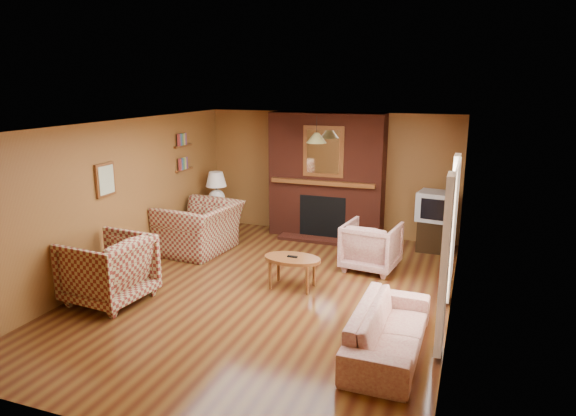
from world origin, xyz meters
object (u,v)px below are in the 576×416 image
at_px(plaid_armchair, 108,269).
at_px(fireplace, 326,177).
at_px(crt_tv, 435,206).
at_px(side_table, 217,219).
at_px(table_lamp, 216,187).
at_px(floral_armchair, 371,246).
at_px(plaid_loveseat, 200,228).
at_px(coffee_table, 292,261).
at_px(tv_stand, 432,235).
at_px(floral_sofa, 389,330).

bearing_deg(plaid_armchair, fireplace, 159.27).
xyz_separation_m(fireplace, crt_tv, (2.05, -0.19, -0.36)).
bearing_deg(side_table, table_lamp, 90.00).
distance_m(fireplace, floral_armchair, 2.08).
xyz_separation_m(plaid_loveseat, crt_tv, (3.90, 1.48, 0.39)).
height_order(floral_armchair, side_table, floral_armchair).
height_order(fireplace, coffee_table, fireplace).
distance_m(plaid_loveseat, table_lamp, 1.27).
bearing_deg(tv_stand, plaid_loveseat, -158.37).
distance_m(table_lamp, tv_stand, 4.22).
height_order(table_lamp, tv_stand, table_lamp).
bearing_deg(coffee_table, plaid_loveseat, 154.42).
bearing_deg(crt_tv, plaid_armchair, -136.39).
height_order(plaid_loveseat, floral_armchair, plaid_loveseat).
distance_m(side_table, table_lamp, 0.66).
distance_m(floral_armchair, table_lamp, 3.48).
bearing_deg(floral_sofa, floral_armchair, 16.19).
xyz_separation_m(floral_armchair, side_table, (-3.30, 0.97, -0.11)).
distance_m(plaid_armchair, table_lamp, 3.50).
xyz_separation_m(fireplace, floral_armchair, (1.20, -1.51, -0.79)).
distance_m(fireplace, plaid_loveseat, 2.60).
bearing_deg(fireplace, table_lamp, -165.71).
relative_size(table_lamp, crt_tv, 1.08).
relative_size(plaid_armchair, tv_stand, 1.81).
bearing_deg(crt_tv, coffee_table, -125.61).
distance_m(plaid_loveseat, side_table, 1.17).
relative_size(plaid_loveseat, table_lamp, 1.97).
distance_m(floral_armchair, tv_stand, 1.58).
bearing_deg(floral_sofa, fireplace, 25.87).
bearing_deg(floral_sofa, crt_tv, -1.43).
distance_m(fireplace, table_lamp, 2.18).
xyz_separation_m(plaid_armchair, floral_armchair, (3.15, 2.50, -0.08)).
distance_m(floral_sofa, crt_tv, 3.91).
distance_m(tv_stand, crt_tv, 0.54).
height_order(fireplace, plaid_armchair, fireplace).
height_order(plaid_armchair, crt_tv, crt_tv).
relative_size(coffee_table, crt_tv, 1.35).
xyz_separation_m(plaid_loveseat, side_table, (-0.25, 1.14, -0.15)).
height_order(fireplace, plaid_loveseat, fireplace).
relative_size(floral_sofa, floral_armchair, 2.16).
height_order(floral_sofa, crt_tv, crt_tv).
height_order(floral_sofa, side_table, side_table).
relative_size(fireplace, tv_stand, 4.24).
distance_m(floral_sofa, coffee_table, 2.14).
bearing_deg(floral_armchair, coffee_table, 58.93).
relative_size(plaid_loveseat, crt_tv, 2.13).
xyz_separation_m(table_lamp, crt_tv, (4.15, 0.34, -0.12)).
bearing_deg(fireplace, side_table, -165.71).
xyz_separation_m(coffee_table, crt_tv, (1.79, 2.49, 0.41)).
bearing_deg(side_table, floral_armchair, -16.42).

